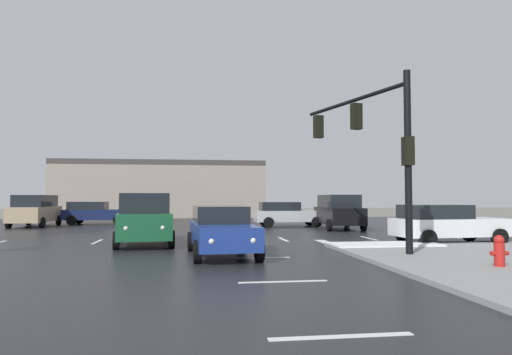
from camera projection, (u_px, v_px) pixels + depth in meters
The scene contains 14 objects.
ground_plane at pixel (239, 240), 19.91m from camera, with size 120.00×120.00×0.00m, color slate.
road_asphalt at pixel (239, 240), 19.91m from camera, with size 44.00×44.00×0.02m, color #232326.
snow_strip_curbside at pixel (384, 244), 16.65m from camera, with size 4.00×1.60×0.06m, color white.
lane_markings at pixel (271, 243), 18.72m from camera, with size 36.15×36.15×0.01m.
traffic_signal_mast at pixel (373, 136), 15.71m from camera, with size 1.81×5.86×5.75m.
fire_hydrant at pixel (499, 251), 11.49m from camera, with size 0.48×0.26×0.79m.
strip_building_background at pixel (162, 190), 44.54m from camera, with size 19.39×8.00×5.33m.
suv_black at pixel (338, 211), 26.92m from camera, with size 2.37×4.92×2.03m.
sedan_navy at pixel (95, 212), 31.57m from camera, with size 4.58×2.12×1.58m.
sedan_blue at pixel (221, 229), 14.71m from camera, with size 2.26×4.63×1.58m.
suv_green at pixel (144, 218), 18.04m from camera, with size 2.59×4.99×2.03m.
sedan_silver at pixel (287, 214), 29.13m from camera, with size 4.55×2.05×1.58m.
suv_tan at pixel (35, 210), 29.28m from camera, with size 2.22×4.86×2.03m.
sedan_white at pixel (446, 223), 18.16m from camera, with size 4.62×2.23×1.58m.
Camera 1 is at (-1.98, -19.93, 1.88)m, focal length 31.76 mm.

